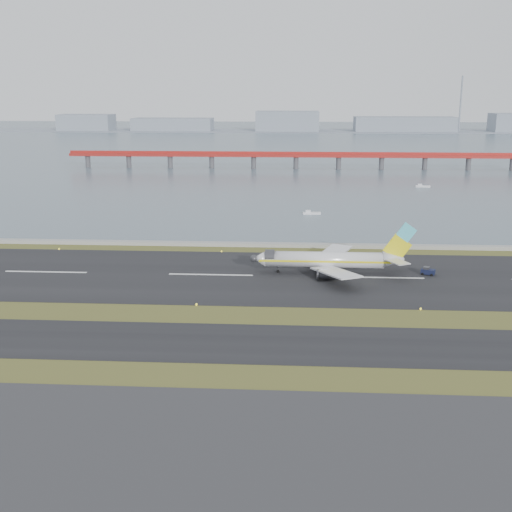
# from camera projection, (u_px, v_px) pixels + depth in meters

# --- Properties ---
(ground) EXTENTS (1000.00, 1000.00, 0.00)m
(ground) POSITION_uv_depth(u_px,v_px,m) (191.00, 318.00, 123.03)
(ground) COLOR #364017
(ground) RESTS_ON ground
(apron_strip) EXTENTS (1000.00, 50.00, 0.10)m
(apron_strip) POSITION_uv_depth(u_px,v_px,m) (110.00, 489.00, 69.83)
(apron_strip) COLOR #313134
(apron_strip) RESTS_ON ground
(taxiway_strip) EXTENTS (1000.00, 18.00, 0.10)m
(taxiway_strip) POSITION_uv_depth(u_px,v_px,m) (180.00, 341.00, 111.42)
(taxiway_strip) COLOR black
(taxiway_strip) RESTS_ON ground
(runway_strip) EXTENTS (1000.00, 45.00, 0.10)m
(runway_strip) POSITION_uv_depth(u_px,v_px,m) (211.00, 275.00, 152.04)
(runway_strip) COLOR black
(runway_strip) RESTS_ON ground
(seawall) EXTENTS (1000.00, 2.50, 1.00)m
(seawall) POSITION_uv_depth(u_px,v_px,m) (225.00, 244.00, 180.94)
(seawall) COLOR gray
(seawall) RESTS_ON ground
(bay_water) EXTENTS (1400.00, 800.00, 1.30)m
(bay_water) POSITION_uv_depth(u_px,v_px,m) (273.00, 141.00, 567.91)
(bay_water) COLOR #455763
(bay_water) RESTS_ON ground
(red_pier) EXTENTS (260.00, 5.00, 10.20)m
(red_pier) POSITION_uv_depth(u_px,v_px,m) (296.00, 156.00, 361.83)
(red_pier) COLOR maroon
(red_pier) RESTS_ON ground
(far_shoreline) EXTENTS (1400.00, 80.00, 60.50)m
(far_shoreline) POSITION_uv_depth(u_px,v_px,m) (291.00, 126.00, 720.34)
(far_shoreline) COLOR gray
(far_shoreline) RESTS_ON ground
(airliner) EXTENTS (38.52, 32.89, 12.80)m
(airliner) POSITION_uv_depth(u_px,v_px,m) (331.00, 260.00, 152.18)
(airliner) COLOR silver
(airliner) RESTS_ON ground
(pushback_tug) EXTENTS (3.57, 2.87, 2.00)m
(pushback_tug) POSITION_uv_depth(u_px,v_px,m) (428.00, 271.00, 151.78)
(pushback_tug) COLOR black
(pushback_tug) RESTS_ON ground
(workboat_near) EXTENTS (6.43, 2.54, 1.53)m
(workboat_near) POSITION_uv_depth(u_px,v_px,m) (311.00, 213.00, 227.77)
(workboat_near) COLOR silver
(workboat_near) RESTS_ON ground
(workboat_far) EXTENTS (6.71, 2.85, 1.58)m
(workboat_far) POSITION_uv_depth(u_px,v_px,m) (422.00, 186.00, 292.91)
(workboat_far) COLOR silver
(workboat_far) RESTS_ON ground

